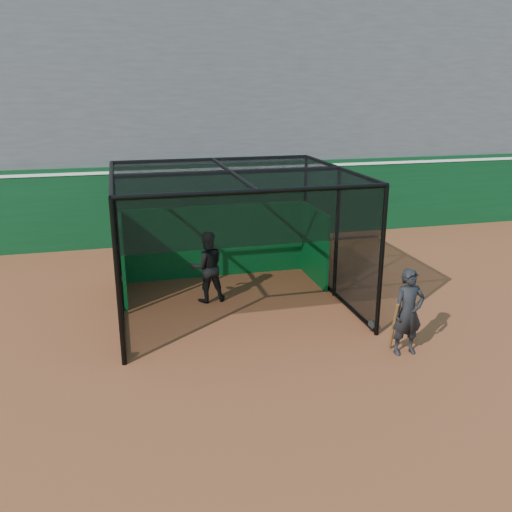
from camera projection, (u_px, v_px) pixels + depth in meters
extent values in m
plane|color=brown|center=(244.00, 365.00, 9.80)|extent=(120.00, 120.00, 0.00)
cube|color=#093317|center=(184.00, 204.00, 17.29)|extent=(50.00, 0.45, 2.50)
cube|color=white|center=(182.00, 169.00, 16.96)|extent=(50.00, 0.50, 0.08)
cube|color=#4C4C4F|center=(168.00, 113.00, 20.09)|extent=(50.00, 7.85, 7.75)
cube|color=#07491B|center=(216.00, 241.00, 14.17)|extent=(4.86, 0.10, 1.90)
cylinder|color=black|center=(124.00, 354.00, 9.96)|extent=(0.08, 0.22, 0.22)
cylinder|color=black|center=(372.00, 326.00, 11.14)|extent=(0.08, 0.22, 0.22)
cylinder|color=black|center=(121.00, 280.00, 13.76)|extent=(0.08, 0.22, 0.22)
cylinder|color=black|center=(306.00, 265.00, 14.94)|extent=(0.08, 0.22, 0.22)
imported|color=black|center=(207.00, 267.00, 12.50)|extent=(0.86, 0.69, 1.67)
imported|color=black|center=(408.00, 312.00, 9.99)|extent=(0.61, 0.40, 1.66)
cylinder|color=#593819|center=(394.00, 326.00, 10.06)|extent=(0.16, 0.39, 1.02)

